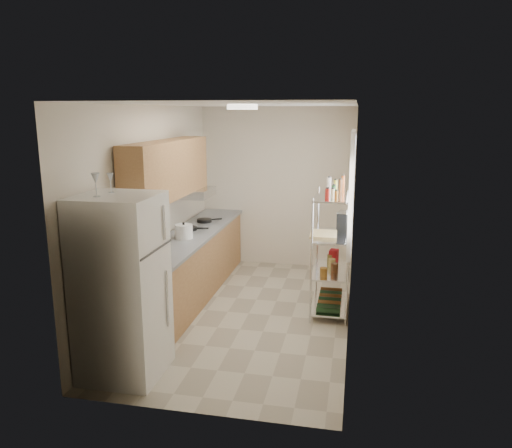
{
  "coord_description": "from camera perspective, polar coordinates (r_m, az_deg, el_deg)",
  "views": [
    {
      "loc": [
        1.28,
        -5.82,
        2.52
      ],
      "look_at": [
        0.04,
        0.25,
        1.12
      ],
      "focal_mm": 35.0,
      "sensor_mm": 36.0,
      "label": 1
    }
  ],
  "objects": [
    {
      "name": "room",
      "position": [
        6.08,
        -0.87,
        1.17
      ],
      "size": [
        2.52,
        4.42,
        2.62
      ],
      "color": "#B4AA92",
      "rests_on": "ground"
    },
    {
      "name": "counter_run",
      "position": [
        6.95,
        -7.51,
        -4.68
      ],
      "size": [
        0.63,
        3.51,
        0.9
      ],
      "color": "#AC7C49",
      "rests_on": "ground"
    },
    {
      "name": "upper_cabinets",
      "position": [
        6.4,
        -10.0,
        6.18
      ],
      "size": [
        0.33,
        2.2,
        0.72
      ],
      "primitive_type": "cube",
      "color": "#AC7C49",
      "rests_on": "room"
    },
    {
      "name": "range_hood",
      "position": [
        7.19,
        -7.15,
        3.59
      ],
      "size": [
        0.5,
        0.6,
        0.12
      ],
      "primitive_type": "cube",
      "color": "#B7BABC",
      "rests_on": "room"
    },
    {
      "name": "window",
      "position": [
        6.25,
        10.89,
        3.57
      ],
      "size": [
        0.06,
        1.0,
        1.46
      ],
      "primitive_type": "cube",
      "color": "white",
      "rests_on": "room"
    },
    {
      "name": "bakers_rack",
      "position": [
        6.28,
        8.71,
        -0.4
      ],
      "size": [
        0.45,
        0.9,
        1.73
      ],
      "color": "silver",
      "rests_on": "ground"
    },
    {
      "name": "ceiling_dome",
      "position": [
        5.67,
        -1.57,
        13.24
      ],
      "size": [
        0.34,
        0.34,
        0.05
      ],
      "primitive_type": "cylinder",
      "color": "white",
      "rests_on": "room"
    },
    {
      "name": "refrigerator",
      "position": [
        4.95,
        -15.09,
        -6.98
      ],
      "size": [
        0.73,
        0.73,
        1.78
      ],
      "primitive_type": "cube",
      "color": "white",
      "rests_on": "ground"
    },
    {
      "name": "wine_glass_a",
      "position": [
        4.85,
        -16.27,
        4.52
      ],
      "size": [
        0.07,
        0.07,
        0.18
      ],
      "primitive_type": null,
      "color": "silver",
      "rests_on": "refrigerator"
    },
    {
      "name": "wine_glass_b",
      "position": [
        4.65,
        -17.83,
        4.27
      ],
      "size": [
        0.08,
        0.08,
        0.21
      ],
      "primitive_type": null,
      "color": "silver",
      "rests_on": "refrigerator"
    },
    {
      "name": "rice_cooker",
      "position": [
        6.56,
        -8.25,
        -0.86
      ],
      "size": [
        0.23,
        0.23,
        0.19
      ],
      "primitive_type": "cylinder",
      "color": "white",
      "rests_on": "counter_run"
    },
    {
      "name": "frying_pan_large",
      "position": [
        7.04,
        -7.76,
        -0.51
      ],
      "size": [
        0.29,
        0.29,
        0.04
      ],
      "primitive_type": "cylinder",
      "rotation": [
        0.0,
        0.0,
        0.2
      ],
      "color": "black",
      "rests_on": "counter_run"
    },
    {
      "name": "frying_pan_small",
      "position": [
        7.52,
        -5.92,
        0.4
      ],
      "size": [
        0.32,
        0.32,
        0.05
      ],
      "primitive_type": "cylinder",
      "rotation": [
        0.0,
        0.0,
        0.67
      ],
      "color": "black",
      "rests_on": "counter_run"
    },
    {
      "name": "cutting_board",
      "position": [
        6.27,
        7.73,
        -1.17
      ],
      "size": [
        0.34,
        0.43,
        0.03
      ],
      "primitive_type": "cube",
      "rotation": [
        0.0,
        0.0,
        0.03
      ],
      "color": "tan",
      "rests_on": "bakers_rack"
    },
    {
      "name": "espresso_machine",
      "position": [
        6.55,
        10.0,
        0.35
      ],
      "size": [
        0.18,
        0.24,
        0.25
      ],
      "primitive_type": "cube",
      "rotation": [
        0.0,
        0.0,
        -0.19
      ],
      "color": "black",
      "rests_on": "bakers_rack"
    },
    {
      "name": "storage_bag",
      "position": [
        6.72,
        8.87,
        -3.62
      ],
      "size": [
        0.13,
        0.16,
        0.17
      ],
      "primitive_type": "cube",
      "rotation": [
        0.0,
        0.0,
        -0.16
      ],
      "color": "#B21518",
      "rests_on": "bakers_rack"
    }
  ]
}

